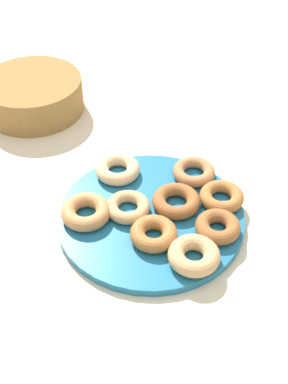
{
  "coord_description": "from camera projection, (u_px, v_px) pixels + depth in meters",
  "views": [
    {
      "loc": [
        -0.28,
        -0.59,
        0.68
      ],
      "look_at": [
        0.0,
        0.03,
        0.05
      ],
      "focal_mm": 47.58,
      "sensor_mm": 36.0,
      "label": 1
    }
  ],
  "objects": [
    {
      "name": "donut_1",
      "position": [
        218.0,
        227.0,
        0.89
      ],
      "size": [
        0.1,
        0.1,
        0.03
      ],
      "primitive_type": "torus",
      "rotation": [
        0.0,
        0.0,
        3.35
      ],
      "color": "#995B2D",
      "rests_on": "donut_plate"
    },
    {
      "name": "donut_2",
      "position": [
        154.0,
        234.0,
        0.88
      ],
      "size": [
        0.1,
        0.1,
        0.03
      ],
      "primitive_type": "torus",
      "rotation": [
        0.0,
        0.0,
        0.23
      ],
      "color": "#AD6B33",
      "rests_on": "donut_plate"
    },
    {
      "name": "donut_5",
      "position": [
        175.0,
        200.0,
        0.94
      ],
      "size": [
        0.11,
        0.11,
        0.03
      ],
      "primitive_type": "torus",
      "rotation": [
        0.0,
        0.0,
        6.04
      ],
      "color": "#995B2D",
      "rests_on": "donut_plate"
    },
    {
      "name": "ground_plane",
      "position": [
        151.0,
        220.0,
        0.95
      ],
      "size": [
        2.4,
        2.4,
        0.0
      ],
      "primitive_type": "plane",
      "color": "beige"
    },
    {
      "name": "donut_6",
      "position": [
        194.0,
        255.0,
        0.84
      ],
      "size": [
        0.1,
        0.1,
        0.03
      ],
      "primitive_type": "torus",
      "rotation": [
        0.0,
        0.0,
        3.24
      ],
      "color": "tan",
      "rests_on": "donut_plate"
    },
    {
      "name": "donut_3",
      "position": [
        118.0,
        169.0,
        1.01
      ],
      "size": [
        0.11,
        0.11,
        0.03
      ],
      "primitive_type": "torus",
      "rotation": [
        0.0,
        0.0,
        1.33
      ],
      "color": "#EABC84",
      "rests_on": "donut_plate"
    },
    {
      "name": "donut_8",
      "position": [
        222.0,
        197.0,
        0.95
      ],
      "size": [
        0.12,
        0.12,
        0.02
      ],
      "primitive_type": "torus",
      "rotation": [
        0.0,
        0.0,
        4.05
      ],
      "color": "#AD6B33",
      "rests_on": "donut_plate"
    },
    {
      "name": "donut_0",
      "position": [
        128.0,
        207.0,
        0.93
      ],
      "size": [
        0.1,
        0.1,
        0.02
      ],
      "primitive_type": "torus",
      "rotation": [
        0.0,
        0.0,
        4.44
      ],
      "color": "tan",
      "rests_on": "donut_plate"
    },
    {
      "name": "donut_7",
      "position": [
        194.0,
        172.0,
        1.0
      ],
      "size": [
        0.11,
        0.11,
        0.02
      ],
      "primitive_type": "torus",
      "rotation": [
        0.0,
        0.0,
        3.6
      ],
      "color": "#B27547",
      "rests_on": "donut_plate"
    },
    {
      "name": "donut_4",
      "position": [
        86.0,
        212.0,
        0.92
      ],
      "size": [
        0.13,
        0.13,
        0.03
      ],
      "primitive_type": "torus",
      "rotation": [
        0.0,
        0.0,
        0.6
      ],
      "color": "#C6844C",
      "rests_on": "donut_plate"
    },
    {
      "name": "donut_plate",
      "position": [
        151.0,
        217.0,
        0.94
      ],
      "size": [
        0.35,
        0.35,
        0.02
      ],
      "primitive_type": "cylinder",
      "color": "#1E6B93",
      "rests_on": "ground_plane"
    },
    {
      "name": "basket",
      "position": [
        33.0,
        95.0,
        1.19
      ],
      "size": [
        0.32,
        0.32,
        0.08
      ],
      "primitive_type": "cylinder",
      "rotation": [
        0.0,
        0.0,
        2.6
      ],
      "color": "olive",
      "rests_on": "ground_plane"
    }
  ]
}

